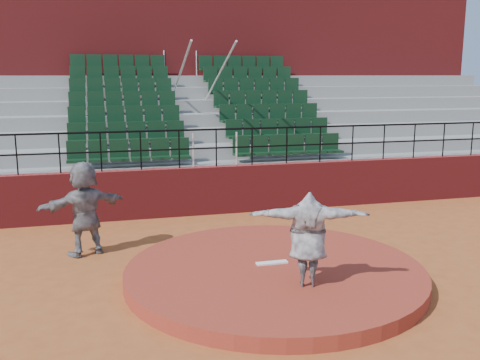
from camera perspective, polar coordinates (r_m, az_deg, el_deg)
ground at (r=10.11m, az=3.67°, el=-10.50°), size 90.00×90.00×0.00m
pitchers_mound at (r=10.06m, az=3.68°, el=-9.83°), size 5.50×5.50×0.25m
pitching_rubber at (r=10.15m, az=3.42°, el=-8.81°), size 0.60×0.15×0.03m
boundary_wall at (r=14.55m, az=-2.51°, el=-1.06°), size 24.00×0.30×1.30m
wall_railing at (r=14.32m, az=-2.56°, el=4.34°), size 24.04×0.05×1.03m
seating_deck at (r=17.95m, az=-5.02°, el=3.80°), size 24.00×5.97×4.63m
press_box_facade at (r=21.71m, az=-6.92°, el=10.61°), size 24.00×3.00×7.10m
pitcher at (r=8.98m, az=7.27°, el=-6.26°), size 2.04×1.06×1.60m
fielder at (r=11.59m, az=-16.25°, el=-2.92°), size 1.93×1.23×1.99m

